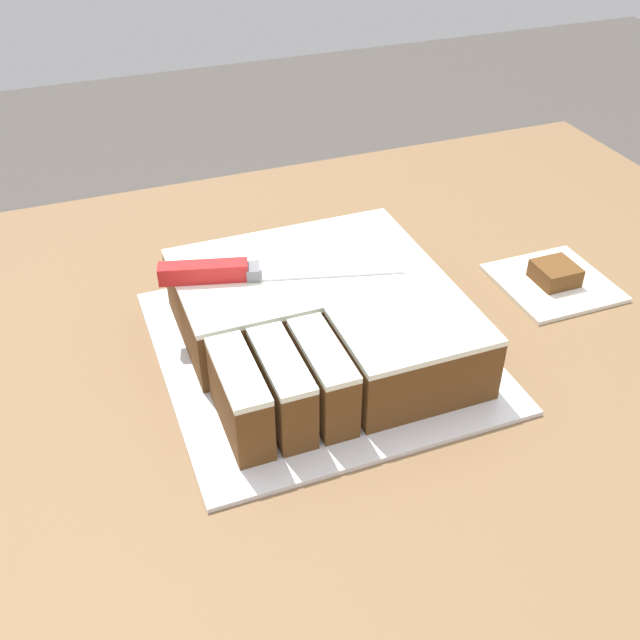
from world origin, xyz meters
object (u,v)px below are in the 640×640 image
object	(u,v)px
cake_board	(320,349)
cake	(322,318)
brownie	(555,273)
knife	(231,272)

from	to	relation	value
cake_board	cake	world-z (taller)	cake
cake_board	brownie	distance (m)	0.35
cake	brownie	size ratio (longest dim) A/B	5.83
knife	brownie	size ratio (longest dim) A/B	5.27
cake_board	knife	size ratio (longest dim) A/B	1.36
cake	knife	size ratio (longest dim) A/B	1.11
cake_board	cake	size ratio (longest dim) A/B	1.23
cake	knife	xyz separation A→B (m)	(-0.09, 0.06, 0.05)
knife	brownie	xyz separation A→B (m)	(0.44, -0.04, -0.08)
cake_board	brownie	world-z (taller)	brownie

